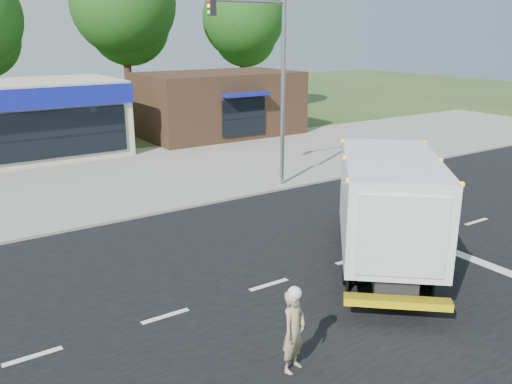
{
  "coord_description": "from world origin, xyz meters",
  "views": [
    {
      "loc": [
        -10.57,
        -10.74,
        6.51
      ],
      "look_at": [
        -1.61,
        2.71,
        1.7
      ],
      "focal_mm": 38.0,
      "sensor_mm": 36.0,
      "label": 1
    }
  ],
  "objects": [
    {
      "name": "background_trees",
      "position": [
        -0.85,
        28.16,
        7.38
      ],
      "size": [
        36.77,
        7.39,
        12.1
      ],
      "color": "#332114",
      "rests_on": "ground"
    },
    {
      "name": "ems_box_truck",
      "position": [
        0.64,
        -0.56,
        1.92
      ],
      "size": [
        6.68,
        7.2,
        3.34
      ],
      "rotation": [
        0.0,
        0.0,
        0.86
      ],
      "color": "black",
      "rests_on": "ground"
    },
    {
      "name": "traffic_signal_pole",
      "position": [
        2.35,
        7.6,
        4.92
      ],
      "size": [
        3.51,
        0.25,
        8.0
      ],
      "color": "gray",
      "rests_on": "ground"
    },
    {
      "name": "road_asphalt",
      "position": [
        0.0,
        0.0,
        0.0
      ],
      "size": [
        60.0,
        14.0,
        0.02
      ],
      "primitive_type": "cube",
      "color": "black",
      "rests_on": "ground"
    },
    {
      "name": "sidewalk",
      "position": [
        0.0,
        8.2,
        0.06
      ],
      "size": [
        60.0,
        2.4,
        0.12
      ],
      "primitive_type": "cube",
      "color": "gray",
      "rests_on": "ground"
    },
    {
      "name": "parking_apron",
      "position": [
        0.0,
        14.0,
        0.01
      ],
      "size": [
        60.0,
        9.0,
        0.02
      ],
      "primitive_type": "cube",
      "color": "gray",
      "rests_on": "ground"
    },
    {
      "name": "ground",
      "position": [
        0.0,
        0.0,
        0.0
      ],
      "size": [
        120.0,
        120.0,
        0.0
      ],
      "primitive_type": "plane",
      "color": "#385123",
      "rests_on": "ground"
    },
    {
      "name": "lane_markings",
      "position": [
        1.35,
        -1.35,
        0.02
      ],
      "size": [
        55.2,
        7.0,
        0.01
      ],
      "color": "silver",
      "rests_on": "road_asphalt"
    },
    {
      "name": "emergency_worker",
      "position": [
        -4.75,
        -3.34,
        0.9
      ],
      "size": [
        0.73,
        0.61,
        1.82
      ],
      "rotation": [
        0.0,
        0.0,
        0.36
      ],
      "color": "tan",
      "rests_on": "ground"
    },
    {
      "name": "brown_storefront",
      "position": [
        7.0,
        19.98,
        2.0
      ],
      "size": [
        10.0,
        6.7,
        4.0
      ],
      "color": "#382316",
      "rests_on": "ground"
    }
  ]
}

